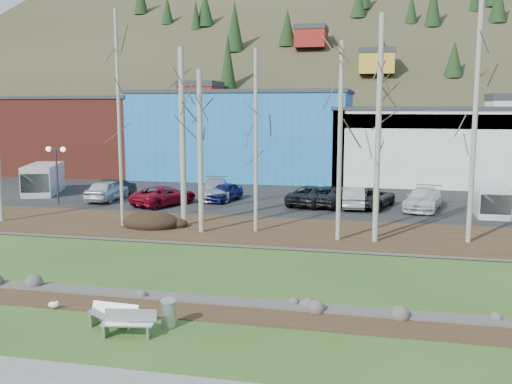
% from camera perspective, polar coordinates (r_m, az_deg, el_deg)
% --- Properties ---
extents(ground, '(200.00, 200.00, 0.00)m').
position_cam_1_polar(ground, '(18.43, -11.49, -13.54)').
color(ground, '#32511C').
rests_on(ground, ground).
extents(dirt_strip, '(80.00, 1.80, 0.03)m').
position_cam_1_polar(dirt_strip, '(20.23, -9.04, -11.38)').
color(dirt_strip, '#382616').
rests_on(dirt_strip, ground).
extents(near_bank_rocks, '(80.00, 0.80, 0.50)m').
position_cam_1_polar(near_bank_rocks, '(21.11, -8.04, -10.53)').
color(near_bank_rocks, '#47423D').
rests_on(near_bank_rocks, ground).
extents(river, '(80.00, 8.00, 0.90)m').
position_cam_1_polar(river, '(24.80, -4.71, -7.54)').
color(river, '#122133').
rests_on(river, ground).
extents(far_bank_rocks, '(80.00, 0.80, 0.46)m').
position_cam_1_polar(far_bank_rocks, '(28.61, -2.28, -5.31)').
color(far_bank_rocks, '#47423D').
rests_on(far_bank_rocks, ground).
extents(far_bank, '(80.00, 7.00, 0.15)m').
position_cam_1_polar(far_bank, '(31.62, -0.80, -3.81)').
color(far_bank, '#382616').
rests_on(far_bank, ground).
extents(parking_lot, '(80.00, 14.00, 0.14)m').
position_cam_1_polar(parking_lot, '(41.72, 2.50, -0.77)').
color(parking_lot, black).
rests_on(parking_lot, ground).
extents(building_brick, '(16.32, 12.24, 7.80)m').
position_cam_1_polar(building_brick, '(62.85, -17.29, 5.54)').
color(building_brick, maroon).
rests_on(building_brick, ground).
extents(building_blue, '(20.40, 12.24, 8.30)m').
position_cam_1_polar(building_blue, '(56.16, -1.04, 5.86)').
color(building_blue, blue).
rests_on(building_blue, ground).
extents(building_white, '(18.36, 12.24, 6.80)m').
position_cam_1_polar(building_white, '(54.86, 17.62, 4.61)').
color(building_white, white).
rests_on(building_white, ground).
extents(hillside, '(160.00, 72.00, 35.00)m').
position_cam_1_polar(hillside, '(100.35, 8.61, 14.64)').
color(hillside, '#33301D').
rests_on(hillside, ground).
extents(bench_intact, '(1.64, 0.73, 0.80)m').
position_cam_1_polar(bench_intact, '(18.06, -12.64, -12.68)').
color(bench_intact, '#B4B6B9').
rests_on(bench_intact, ground).
extents(bench_damaged, '(1.64, 0.64, 0.71)m').
position_cam_1_polar(bench_damaged, '(18.90, -14.04, -11.88)').
color(bench_damaged, '#B4B6B9').
rests_on(bench_damaged, ground).
extents(litter_bin, '(0.49, 0.49, 0.81)m').
position_cam_1_polar(litter_bin, '(18.53, -8.74, -11.99)').
color(litter_bin, '#B4B6B9').
rests_on(litter_bin, ground).
extents(seagull, '(0.46, 0.21, 0.33)m').
position_cam_1_polar(seagull, '(20.98, -19.58, -10.55)').
color(seagull, gold).
rests_on(seagull, ground).
extents(dirt_mound, '(3.27, 2.31, 0.64)m').
position_cam_1_polar(dirt_mound, '(32.61, -10.47, -2.87)').
color(dirt_mound, black).
rests_on(dirt_mound, far_bank).
extents(birch_1, '(0.19, 0.19, 11.89)m').
position_cam_1_polar(birch_1, '(32.65, -13.53, 7.01)').
color(birch_1, '#B9B3A6').
rests_on(birch_1, far_bank).
extents(birch_2, '(0.32, 0.32, 9.91)m').
position_cam_1_polar(birch_2, '(32.16, -7.35, 5.39)').
color(birch_2, '#B9B3A6').
rests_on(birch_2, far_bank).
extents(birch_3, '(0.28, 0.28, 8.60)m').
position_cam_1_polar(birch_3, '(30.33, -5.58, 3.97)').
color(birch_3, '#B9B3A6').
rests_on(birch_3, far_bank).
extents(birch_4, '(0.20, 0.20, 9.69)m').
position_cam_1_polar(birch_4, '(30.32, -0.02, 5.05)').
color(birch_4, '#B9B3A6').
rests_on(birch_4, far_bank).
extents(birch_5, '(0.23, 0.23, 9.85)m').
position_cam_1_polar(birch_5, '(28.62, 8.39, 4.90)').
color(birch_5, '#B9B3A6').
rests_on(birch_5, far_bank).
extents(birch_6, '(0.26, 0.26, 11.10)m').
position_cam_1_polar(birch_6, '(28.58, 12.15, 6.05)').
color(birch_6, '#B9B3A6').
rests_on(birch_6, far_bank).
extents(birch_7, '(0.27, 0.27, 8.95)m').
position_cam_1_polar(birch_7, '(29.52, 12.05, 4.04)').
color(birch_7, '#B9B3A6').
rests_on(birch_7, far_bank).
extents(birch_8, '(0.25, 0.25, 11.86)m').
position_cam_1_polar(birch_8, '(29.76, 21.04, 6.50)').
color(birch_8, '#B9B3A6').
rests_on(birch_8, far_bank).
extents(street_lamp, '(1.52, 0.48, 3.98)m').
position_cam_1_polar(street_lamp, '(41.30, -19.35, 3.13)').
color(street_lamp, '#262628').
rests_on(street_lamp, parking_lot).
extents(car_0, '(1.89, 4.47, 1.51)m').
position_cam_1_polar(car_0, '(42.19, -14.68, 0.19)').
color(car_0, silver).
rests_on(car_0, parking_lot).
extents(car_1, '(1.60, 4.20, 1.37)m').
position_cam_1_polar(car_1, '(43.62, -13.88, 0.40)').
color(car_1, black).
rests_on(car_1, parking_lot).
extents(car_2, '(4.03, 5.35, 1.35)m').
position_cam_1_polar(car_2, '(39.42, -9.17, -0.33)').
color(car_2, maroon).
rests_on(car_2, parking_lot).
extents(car_3, '(3.21, 5.33, 1.45)m').
position_cam_1_polar(car_3, '(41.57, -4.06, 0.29)').
color(car_3, '#A7AAAF').
rests_on(car_3, parking_lot).
extents(car_4, '(2.27, 3.99, 1.28)m').
position_cam_1_polar(car_4, '(40.68, -3.21, -0.01)').
color(car_4, '#141654').
rests_on(car_4, parking_lot).
extents(car_5, '(1.65, 4.17, 1.35)m').
position_cam_1_polar(car_5, '(38.46, 9.72, -0.57)').
color(car_5, '#BCBCBF').
rests_on(car_5, parking_lot).
extents(car_6, '(3.47, 5.28, 1.35)m').
position_cam_1_polar(car_6, '(39.06, 7.47, -0.38)').
color(car_6, black).
rests_on(car_6, parking_lot).
extents(car_7, '(3.02, 5.23, 1.42)m').
position_cam_1_polar(car_7, '(38.77, 16.39, -0.67)').
color(car_7, white).
rests_on(car_7, parking_lot).
extents(car_8, '(3.47, 5.28, 1.35)m').
position_cam_1_polar(car_8, '(38.93, 11.50, -0.51)').
color(car_8, black).
rests_on(car_8, parking_lot).
extents(car_9, '(3.47, 5.28, 1.35)m').
position_cam_1_polar(car_9, '(39.19, 5.65, -0.32)').
color(car_9, black).
rests_on(car_9, parking_lot).
extents(van_white, '(1.88, 4.43, 1.93)m').
position_cam_1_polar(van_white, '(38.43, 22.38, -0.68)').
color(van_white, white).
rests_on(van_white, parking_lot).
extents(van_grey, '(3.74, 5.57, 2.25)m').
position_cam_1_polar(van_grey, '(46.84, -20.55, 1.20)').
color(van_grey, silver).
rests_on(van_grey, parking_lot).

